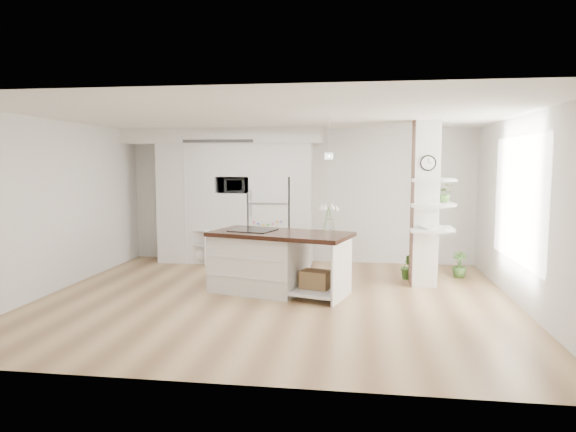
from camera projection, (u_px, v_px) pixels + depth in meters
name	position (u px, v px, depth m)	size (l,w,h in m)	color
floor	(275.00, 299.00, 7.67)	(7.00, 6.00, 0.01)	tan
room	(275.00, 174.00, 7.48)	(7.04, 6.04, 2.72)	white
cabinet_wall	(226.00, 188.00, 10.35)	(4.00, 0.71, 2.70)	silver
refrigerator	(271.00, 220.00, 10.30)	(0.78, 0.69, 1.75)	white
column	(431.00, 204.00, 8.32)	(0.69, 0.90, 2.70)	silver
window	(518.00, 200.00, 7.33)	(2.40, 2.40, 0.00)	white
pendant_light	(393.00, 156.00, 7.36)	(0.12, 0.12, 0.10)	white
kitchen_island	(266.00, 260.00, 8.05)	(2.33, 1.56, 1.53)	silver
bookshelf	(200.00, 248.00, 10.36)	(0.67, 0.53, 0.69)	silver
floor_plant_a	(408.00, 266.00, 8.91)	(0.25, 0.20, 0.46)	#487C31
floor_plant_b	(459.00, 265.00, 9.07)	(0.25, 0.25, 0.45)	#487C31
microwave	(234.00, 185.00, 10.27)	(0.54, 0.37, 0.30)	#2D2D2D
shelf_plant	(445.00, 193.00, 8.43)	(0.27, 0.23, 0.30)	#487C31
decor_bowl	(427.00, 227.00, 8.14)	(0.22, 0.22, 0.05)	white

